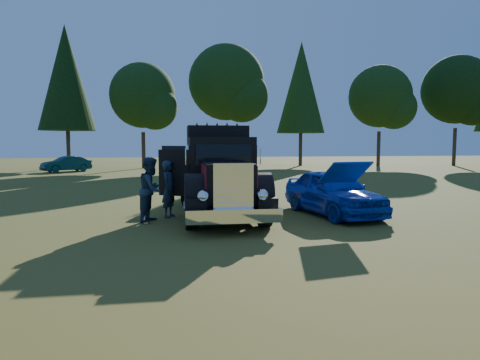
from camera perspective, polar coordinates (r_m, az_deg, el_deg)
name	(u,v)px	position (r m, az deg, el deg)	size (l,w,h in m)	color
ground	(219,228)	(12.27, -2.78, -6.40)	(120.00, 120.00, 0.00)	#3A4E16
treeline	(178,83)	(39.32, -8.24, 12.67)	(72.10, 23.52, 13.84)	#2D2116
diamond_t_truck	(220,177)	(14.15, -2.70, 0.35)	(3.25, 7.16, 3.00)	black
hotrod_coupe	(333,192)	(14.69, 12.30, -1.59)	(2.55, 4.73, 1.89)	#082CB3
spectator_near	(169,189)	(14.06, -9.41, -1.19)	(0.67, 0.44, 1.85)	#1A2A3E
spectator_far	(151,189)	(13.40, -11.73, -1.23)	(0.97, 0.75, 1.99)	navy
distant_teal_car	(66,164)	(38.51, -22.16, 1.98)	(1.37, 3.93, 1.29)	#092C38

